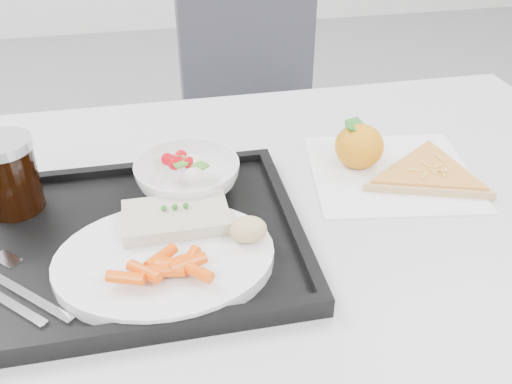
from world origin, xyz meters
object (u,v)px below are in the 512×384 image
(tangerine, at_px, (359,146))
(pizza_slice, at_px, (429,174))
(tray, at_px, (130,242))
(dinner_plate, at_px, (165,259))
(table, at_px, (264,245))
(chair, at_px, (256,96))
(salad_bowl, at_px, (188,177))
(cola_glass, at_px, (9,174))

(tangerine, bearing_deg, pizza_slice, -33.97)
(tray, bearing_deg, dinner_plate, -55.54)
(table, distance_m, pizza_slice, 0.28)
(chair, height_order, salad_bowl, chair)
(tray, height_order, salad_bowl, salad_bowl)
(dinner_plate, xyz_separation_m, salad_bowl, (0.05, 0.16, 0.01))
(cola_glass, distance_m, pizza_slice, 0.62)
(table, relative_size, dinner_plate, 4.44)
(salad_bowl, height_order, cola_glass, cola_glass)
(chair, xyz_separation_m, dinner_plate, (-0.31, -0.96, 0.24))
(tangerine, relative_size, pizza_slice, 0.32)
(tangerine, xyz_separation_m, pizza_slice, (0.09, -0.06, -0.02))
(salad_bowl, bearing_deg, tangerine, 8.49)
(cola_glass, xyz_separation_m, pizza_slice, (0.61, -0.03, -0.06))
(cola_glass, bearing_deg, chair, 57.39)
(salad_bowl, height_order, pizza_slice, salad_bowl)
(table, bearing_deg, tangerine, 27.76)
(salad_bowl, bearing_deg, table, -25.66)
(salad_bowl, xyz_separation_m, pizza_slice, (0.37, -0.02, -0.03))
(tangerine, distance_m, pizza_slice, 0.12)
(chair, height_order, pizza_slice, chair)
(tray, distance_m, salad_bowl, 0.13)
(chair, bearing_deg, dinner_plate, -107.97)
(dinner_plate, relative_size, cola_glass, 2.50)
(table, distance_m, salad_bowl, 0.16)
(table, xyz_separation_m, cola_glass, (-0.34, 0.06, 0.14))
(tangerine, bearing_deg, tray, -159.28)
(table, relative_size, salad_bowl, 7.89)
(tangerine, bearing_deg, salad_bowl, -171.51)
(table, distance_m, tray, 0.21)
(tray, distance_m, pizza_slice, 0.47)
(dinner_plate, height_order, salad_bowl, salad_bowl)
(tray, xyz_separation_m, salad_bowl, (0.09, 0.10, 0.03))
(salad_bowl, xyz_separation_m, cola_glass, (-0.24, 0.01, 0.03))
(salad_bowl, distance_m, pizza_slice, 0.37)
(tray, relative_size, cola_glass, 4.17)
(tray, xyz_separation_m, dinner_plate, (0.04, -0.06, 0.02))
(chair, bearing_deg, pizza_slice, -82.51)
(cola_glass, height_order, pizza_slice, cola_glass)
(chair, height_order, dinner_plate, chair)
(cola_glass, relative_size, tangerine, 1.27)
(chair, bearing_deg, salad_bowl, -108.43)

